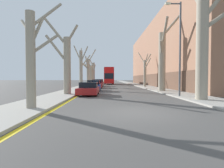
% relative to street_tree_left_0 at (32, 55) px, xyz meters
% --- Properties ---
extents(ground_plane, '(300.00, 300.00, 0.00)m').
position_rel_street_tree_left_0_xyz_m(ground_plane, '(5.28, -0.93, -2.87)').
color(ground_plane, '#4C4947').
extents(sidewalk_left, '(3.03, 120.00, 0.12)m').
position_rel_street_tree_left_0_xyz_m(sidewalk_left, '(-0.61, 49.07, -2.81)').
color(sidewalk_left, '#A39E93').
rests_on(sidewalk_left, ground).
extents(sidewalk_right, '(3.03, 120.00, 0.12)m').
position_rel_street_tree_left_0_xyz_m(sidewalk_right, '(11.17, 49.07, -2.81)').
color(sidewalk_right, '#A39E93').
rests_on(sidewalk_right, ground).
extents(building_facade_right, '(10.08, 46.84, 13.19)m').
position_rel_street_tree_left_0_xyz_m(building_facade_right, '(17.67, 29.01, 3.72)').
color(building_facade_right, '#93664C').
rests_on(building_facade_right, ground).
extents(kerb_line_stripe, '(0.24, 120.00, 0.01)m').
position_rel_street_tree_left_0_xyz_m(kerb_line_stripe, '(1.09, 49.07, -2.87)').
color(kerb_line_stripe, yellow).
rests_on(kerb_line_stripe, ground).
extents(street_tree_left_0, '(2.28, 2.43, 6.35)m').
position_rel_street_tree_left_0_xyz_m(street_tree_left_0, '(0.00, 0.00, 0.00)').
color(street_tree_left_0, gray).
rests_on(street_tree_left_0, ground).
extents(street_tree_left_1, '(3.57, 0.75, 7.69)m').
position_rel_street_tree_left_0_xyz_m(street_tree_left_1, '(-0.21, 8.04, 0.39)').
color(street_tree_left_1, gray).
rests_on(street_tree_left_1, ground).
extents(street_tree_left_2, '(2.41, 2.56, 6.54)m').
position_rel_street_tree_left_0_xyz_m(street_tree_left_2, '(-0.10, 16.84, 0.40)').
color(street_tree_left_2, gray).
rests_on(street_tree_left_2, ground).
extents(street_tree_left_3, '(3.07, 4.13, 7.54)m').
position_rel_street_tree_left_0_xyz_m(street_tree_left_3, '(-0.02, 24.91, 0.24)').
color(street_tree_left_3, gray).
rests_on(street_tree_left_3, ground).
extents(street_tree_left_4, '(2.17, 2.38, 5.62)m').
position_rel_street_tree_left_0_xyz_m(street_tree_left_4, '(-0.23, 32.33, -0.21)').
color(street_tree_left_4, gray).
rests_on(street_tree_left_4, ground).
extents(street_tree_left_5, '(2.28, 4.05, 7.27)m').
position_rel_street_tree_left_0_xyz_m(street_tree_left_5, '(-0.38, 41.26, 0.57)').
color(street_tree_left_5, gray).
rests_on(street_tree_left_5, ground).
extents(street_tree_right_0, '(3.28, 3.27, 9.44)m').
position_rel_street_tree_left_0_xyz_m(street_tree_right_0, '(10.72, 3.30, 1.40)').
color(street_tree_right_0, gray).
rests_on(street_tree_right_0, ground).
extents(street_tree_right_1, '(3.04, 2.78, 9.63)m').
position_rel_street_tree_left_0_xyz_m(street_tree_right_1, '(10.64, 12.31, 1.22)').
color(street_tree_right_1, gray).
rests_on(street_tree_right_1, ground).
extents(street_tree_right_2, '(1.85, 4.57, 6.67)m').
position_rel_street_tree_left_0_xyz_m(street_tree_right_2, '(10.71, 22.92, 0.16)').
color(street_tree_right_2, gray).
rests_on(street_tree_right_2, ground).
extents(double_decker_bus, '(2.60, 10.49, 4.55)m').
position_rel_street_tree_left_0_xyz_m(double_decker_bus, '(4.09, 40.32, -0.29)').
color(double_decker_bus, red).
rests_on(double_decker_bus, ground).
extents(parked_car_0, '(1.87, 4.36, 1.26)m').
position_rel_street_tree_left_0_xyz_m(parked_car_0, '(1.99, 8.11, -2.26)').
color(parked_car_0, maroon).
rests_on(parked_car_0, ground).
extents(parked_car_1, '(1.76, 4.02, 1.40)m').
position_rel_street_tree_left_0_xyz_m(parked_car_1, '(1.99, 13.73, -2.21)').
color(parked_car_1, navy).
rests_on(parked_car_1, ground).
extents(parked_car_2, '(1.83, 4.54, 1.41)m').
position_rel_street_tree_left_0_xyz_m(parked_car_2, '(1.99, 20.36, -2.20)').
color(parked_car_2, maroon).
rests_on(parked_car_2, ground).
extents(parked_car_3, '(1.79, 4.13, 1.47)m').
position_rel_street_tree_left_0_xyz_m(parked_car_3, '(1.99, 26.88, -2.18)').
color(parked_car_3, maroon).
rests_on(parked_car_3, ground).
extents(lamp_post, '(1.40, 0.20, 8.15)m').
position_rel_street_tree_left_0_xyz_m(lamp_post, '(10.01, 5.78, 1.67)').
color(lamp_post, '#4C4F54').
rests_on(lamp_post, ground).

